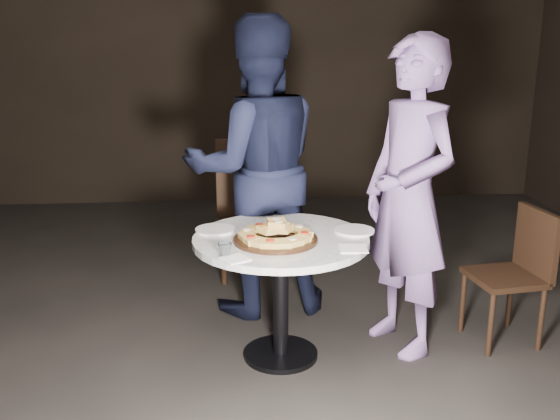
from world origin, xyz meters
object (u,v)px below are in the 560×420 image
Objects in this scene: focaccia_pile at (276,233)px; chair_far at (253,198)px; diner_navy at (256,169)px; water_glass at (225,249)px; table at (281,260)px; chair_right at (518,266)px; serving_board at (276,240)px; diner_teal at (409,198)px.

focaccia_pile is 1.24m from chair_far.
focaccia_pile is 0.21× the size of diner_navy.
chair_far is at bearing 82.47° from water_glass.
chair_right is at bearing 4.03° from table.
water_glass is 0.96m from diner_navy.
water_glass is at bearing 69.21° from diner_navy.
diner_navy is at bearing 98.34° from table.
focaccia_pile reaches higher than serving_board.
chair_far is (0.19, 1.42, -0.12)m from water_glass.
serving_board is 1.11× the size of focaccia_pile.
diner_teal is at bearing 12.06° from focaccia_pile.
focaccia_pile is at bearing 69.66° from serving_board.
water_glass reaches higher than table.
table is 2.54× the size of focaccia_pile.
table is 14.39× the size of water_glass.
chair_far is at bearing 93.12° from serving_board.
diner_navy reaches higher than chair_far.
focaccia_pile is at bearing -100.37° from diner_teal.
water_glass is 0.09× the size of chair_right.
table is 0.19m from focaccia_pile.
water_glass is at bearing -142.67° from serving_board.
focaccia_pile is (-0.03, -0.07, 0.17)m from table.
diner_navy is (-0.06, 0.73, 0.21)m from serving_board.
water_glass is at bearing -92.73° from diner_teal.
serving_board reaches higher than table.
table is 1.28× the size of chair_right.
water_glass is at bearing 84.42° from chair_far.
chair_far is (-0.10, 1.15, 0.04)m from table.
table is 0.57× the size of diner_teal.
table is at bearing 65.63° from serving_board.
focaccia_pile is 1.42m from chair_right.
diner_teal reaches higher than water_glass.
focaccia_pile is 0.50× the size of chair_right.
diner_navy reaches higher than chair_right.
water_glass is 1.05m from diner_teal.
chair_right reaches higher than serving_board.
diner_teal reaches higher than serving_board.
focaccia_pile reaches higher than water_glass.
water_glass is at bearing -85.25° from chair_right.
diner_navy is at bearing -119.09° from chair_right.
chair_right is (1.38, 0.17, -0.25)m from serving_board.
table is at bearing 96.90° from chair_far.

